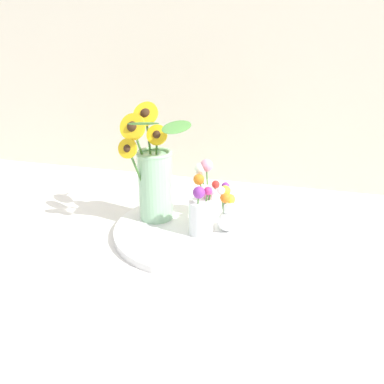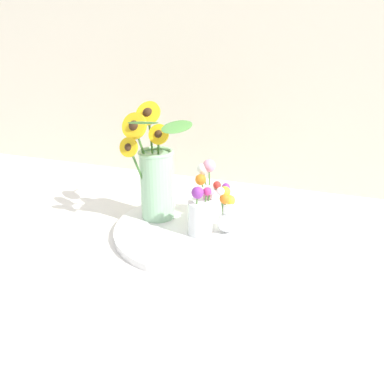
{
  "view_description": "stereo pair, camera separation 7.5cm",
  "coord_description": "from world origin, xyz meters",
  "px_view_note": "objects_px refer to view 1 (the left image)",
  "views": [
    {
      "loc": [
        0.24,
        -1.0,
        0.61
      ],
      "look_at": [
        -0.03,
        0.04,
        0.15
      ],
      "focal_mm": 35.0,
      "sensor_mm": 36.0,
      "label": 1
    },
    {
      "loc": [
        0.32,
        -0.98,
        0.61
      ],
      "look_at": [
        -0.03,
        0.04,
        0.15
      ],
      "focal_mm": 35.0,
      "sensor_mm": 36.0,
      "label": 2
    }
  ],
  "objects_px": {
    "vase_bulb_right": "(227,212)",
    "serving_tray": "(192,230)",
    "vase_small_back": "(208,192)",
    "mason_jar_sunflowers": "(154,177)",
    "vase_small_center": "(201,214)"
  },
  "relations": [
    {
      "from": "serving_tray",
      "to": "vase_small_back",
      "type": "bearing_deg",
      "value": 74.51
    },
    {
      "from": "serving_tray",
      "to": "vase_bulb_right",
      "type": "relative_size",
      "value": 3.33
    },
    {
      "from": "mason_jar_sunflowers",
      "to": "vase_small_center",
      "type": "height_order",
      "value": "mason_jar_sunflowers"
    },
    {
      "from": "vase_bulb_right",
      "to": "vase_small_back",
      "type": "height_order",
      "value": "vase_small_back"
    },
    {
      "from": "serving_tray",
      "to": "vase_bulb_right",
      "type": "height_order",
      "value": "vase_bulb_right"
    },
    {
      "from": "vase_bulb_right",
      "to": "vase_small_back",
      "type": "relative_size",
      "value": 0.8
    },
    {
      "from": "serving_tray",
      "to": "mason_jar_sunflowers",
      "type": "bearing_deg",
      "value": 166.0
    },
    {
      "from": "vase_small_center",
      "to": "vase_small_back",
      "type": "relative_size",
      "value": 0.87
    },
    {
      "from": "serving_tray",
      "to": "vase_small_center",
      "type": "relative_size",
      "value": 3.07
    },
    {
      "from": "serving_tray",
      "to": "vase_small_back",
      "type": "height_order",
      "value": "vase_small_back"
    },
    {
      "from": "vase_bulb_right",
      "to": "serving_tray",
      "type": "bearing_deg",
      "value": -175.73
    },
    {
      "from": "vase_small_center",
      "to": "vase_small_back",
      "type": "distance_m",
      "value": 0.14
    },
    {
      "from": "mason_jar_sunflowers",
      "to": "serving_tray",
      "type": "bearing_deg",
      "value": -14.0
    },
    {
      "from": "mason_jar_sunflowers",
      "to": "vase_bulb_right",
      "type": "height_order",
      "value": "mason_jar_sunflowers"
    },
    {
      "from": "serving_tray",
      "to": "mason_jar_sunflowers",
      "type": "height_order",
      "value": "mason_jar_sunflowers"
    }
  ]
}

